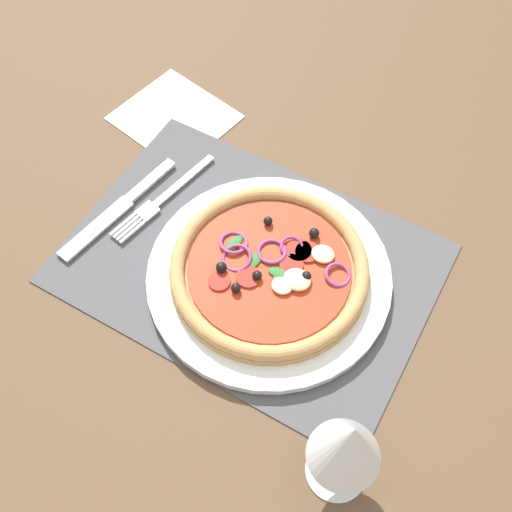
# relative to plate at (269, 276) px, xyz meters

# --- Properties ---
(ground_plane) EXTENTS (1.90, 1.40, 0.02)m
(ground_plane) POSITION_rel_plate_xyz_m (0.03, -0.01, -0.02)
(ground_plane) COLOR brown
(placemat) EXTENTS (0.44, 0.31, 0.00)m
(placemat) POSITION_rel_plate_xyz_m (0.03, -0.01, -0.01)
(placemat) COLOR #4C4C51
(placemat) RESTS_ON ground_plane
(plate) EXTENTS (0.30, 0.30, 0.01)m
(plate) POSITION_rel_plate_xyz_m (0.00, 0.00, 0.00)
(plate) COLOR white
(plate) RESTS_ON placemat
(pizza) EXTENTS (0.24, 0.24, 0.03)m
(pizza) POSITION_rel_plate_xyz_m (-0.00, -0.00, 0.02)
(pizza) COLOR tan
(pizza) RESTS_ON plate
(fork) EXTENTS (0.05, 0.18, 0.00)m
(fork) POSITION_rel_plate_xyz_m (0.18, -0.03, -0.00)
(fork) COLOR silver
(fork) RESTS_ON placemat
(knife) EXTENTS (0.05, 0.20, 0.01)m
(knife) POSITION_rel_plate_xyz_m (0.22, 0.01, -0.00)
(knife) COLOR silver
(knife) RESTS_ON placemat
(wine_glass) EXTENTS (0.07, 0.07, 0.15)m
(wine_glass) POSITION_rel_plate_xyz_m (-0.17, 0.17, 0.09)
(wine_glass) COLOR silver
(wine_glass) RESTS_ON ground_plane
(napkin) EXTENTS (0.18, 0.17, 0.00)m
(napkin) POSITION_rel_plate_xyz_m (0.25, -0.17, -0.01)
(napkin) COLOR white
(napkin) RESTS_ON ground_plane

